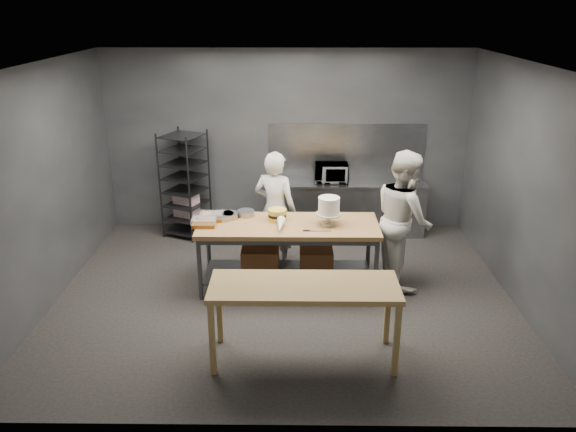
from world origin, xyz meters
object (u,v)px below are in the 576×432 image
at_px(chef_right, 404,219).
at_px(speed_rack, 185,185).
at_px(layer_cake, 277,215).
at_px(near_counter, 304,292).
at_px(frosted_cake_stand, 329,207).
at_px(microwave, 331,173).
at_px(work_table, 286,247).
at_px(chef_behind, 275,210).

bearing_deg(chef_right, speed_rack, 53.33).
bearing_deg(layer_cake, near_counter, -79.38).
distance_m(speed_rack, frosted_cake_stand, 2.94).
bearing_deg(chef_right, frosted_cake_stand, 90.76).
relative_size(chef_right, microwave, 3.47).
bearing_deg(work_table, chef_right, 5.34).
bearing_deg(frosted_cake_stand, microwave, 85.47).
height_order(near_counter, chef_right, chef_right).
bearing_deg(frosted_cake_stand, speed_rack, 140.07).
distance_m(speed_rack, chef_behind, 1.92).
distance_m(chef_right, layer_cake, 1.71).
relative_size(chef_behind, layer_cake, 6.99).
relative_size(work_table, microwave, 4.43).
distance_m(near_counter, frosted_cake_stand, 1.72).
xyz_separation_m(chef_right, frosted_cake_stand, (-1.02, -0.18, 0.22)).
relative_size(work_table, frosted_cake_stand, 6.34).
bearing_deg(layer_cake, frosted_cake_stand, -11.66).
distance_m(near_counter, chef_behind, 2.39).
height_order(chef_behind, layer_cake, chef_behind).
xyz_separation_m(speed_rack, layer_cake, (1.57, -1.74, 0.14)).
xyz_separation_m(chef_behind, layer_cake, (0.05, -0.57, 0.14)).
bearing_deg(work_table, frosted_cake_stand, -3.32).
xyz_separation_m(work_table, chef_behind, (-0.17, 0.67, 0.29)).
bearing_deg(microwave, work_table, -110.24).
xyz_separation_m(speed_rack, chef_behind, (1.52, -1.17, 0.01)).
height_order(work_table, chef_right, chef_right).
xyz_separation_m(near_counter, frosted_cake_stand, (0.35, 1.65, 0.35)).
xyz_separation_m(speed_rack, microwave, (2.40, 0.08, 0.19)).
height_order(work_table, layer_cake, layer_cake).
bearing_deg(frosted_cake_stand, chef_right, 9.96).
height_order(chef_right, layer_cake, chef_right).
height_order(speed_rack, layer_cake, speed_rack).
bearing_deg(chef_behind, microwave, -104.57).
relative_size(speed_rack, layer_cake, 7.07).
bearing_deg(speed_rack, work_table, -47.54).
distance_m(frosted_cake_stand, layer_cake, 0.71).
bearing_deg(chef_right, near_counter, 133.99).
xyz_separation_m(work_table, microwave, (0.71, 1.93, 0.48)).
height_order(work_table, microwave, microwave).
bearing_deg(work_table, speed_rack, 132.46).
bearing_deg(chef_behind, layer_cake, 115.31).
height_order(speed_rack, chef_right, chef_right).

